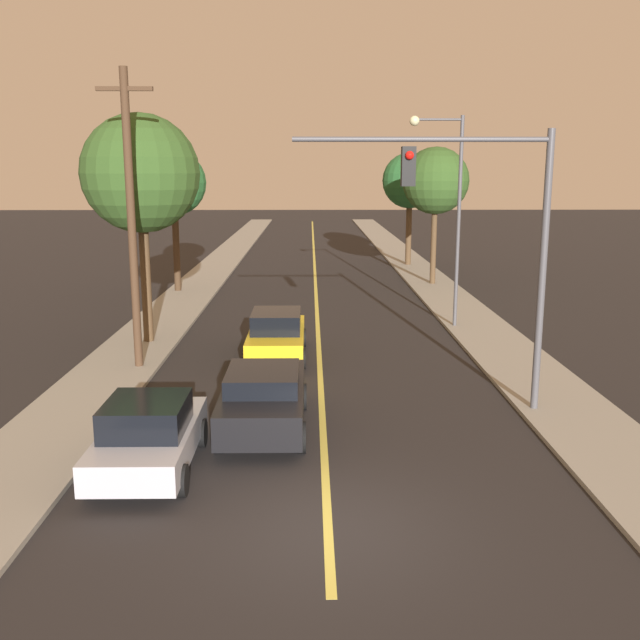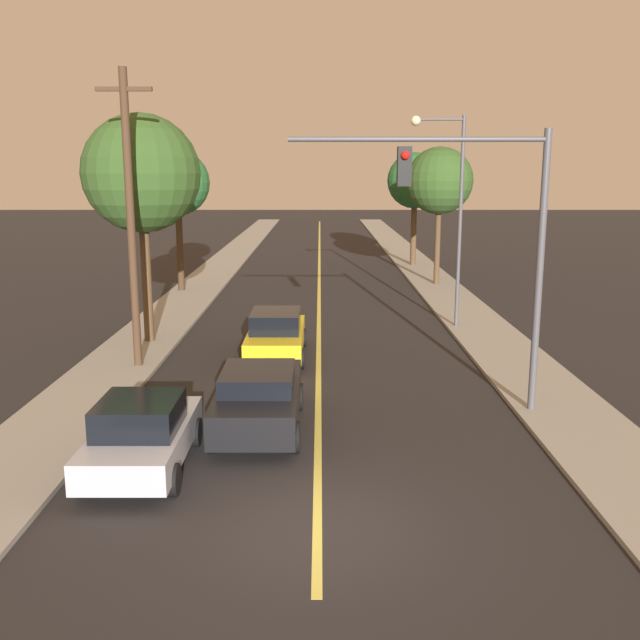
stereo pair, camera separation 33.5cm
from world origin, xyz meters
name	(u,v)px [view 1 (the left image)]	position (x,y,z in m)	size (l,w,h in m)	color
ground_plane	(328,530)	(0.00, 0.00, 0.00)	(200.00, 200.00, 0.00)	black
road_surface	(314,262)	(0.00, 36.00, 0.01)	(9.74, 80.00, 0.01)	black
sidewalk_left	(222,261)	(-6.12, 36.00, 0.06)	(2.50, 80.00, 0.12)	gray
sidewalk_right	(406,261)	(6.12, 36.00, 0.06)	(2.50, 80.00, 0.12)	gray
car_near_lane_front	(264,397)	(-1.36, 4.72, 0.79)	(1.96, 4.48, 1.49)	black
car_near_lane_second	(277,334)	(-1.36, 11.27, 0.77)	(1.87, 4.49, 1.53)	gold
car_outer_lane_front	(149,435)	(-3.51, 2.47, 0.75)	(1.88, 3.90, 1.50)	#A5A8B2
traffic_signal_mast	(487,221)	(3.88, 5.86, 4.73)	(6.05, 0.42, 6.73)	#47474C
streetlamp_right	(448,195)	(4.78, 15.52, 5.04)	(1.98, 0.36, 7.73)	#47474C
utility_pole_left	(131,216)	(-5.47, 9.93, 4.59)	(1.60, 0.24, 8.62)	#422D1E
tree_left_near	(174,184)	(-6.80, 23.79, 5.29)	(3.11, 3.11, 6.77)	#3D2B1C
tree_left_far	(141,174)	(-5.88, 13.15, 5.78)	(3.92, 3.92, 7.65)	#4C3823
tree_right_near	(436,181)	(6.11, 25.83, 5.37)	(3.39, 3.39, 6.98)	#4C3823
tree_right_far	(410,181)	(5.87, 33.55, 5.27)	(3.40, 3.40, 6.89)	#4C3823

